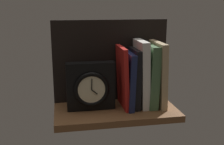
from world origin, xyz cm
name	(u,v)px	position (x,y,z in cm)	size (l,w,h in cm)	color
ground_plane	(116,112)	(0.00, 0.00, -1.25)	(46.97, 23.64, 2.50)	brown
back_panel	(111,61)	(0.00, 11.22, 16.69)	(46.97, 1.20, 33.39)	black
book_red_requiem	(122,77)	(3.07, 2.32, 11.89)	(1.65, 14.89, 23.77)	red
book_navy_bierce	(128,80)	(5.27, 2.32, 10.79)	(2.15, 16.51, 21.59)	#192147
book_black_skeptic	(134,78)	(7.76, 2.32, 11.39)	(2.24, 13.79, 22.77)	black
book_white_catcher	(141,74)	(10.65, 2.32, 12.97)	(2.94, 13.99, 25.94)	silver
book_green_romantic	(150,75)	(14.15, 2.32, 12.10)	(3.46, 14.78, 24.20)	#476B44
book_tan_shortstories	(158,74)	(17.37, 2.32, 12.60)	(2.37, 16.60, 25.19)	tan
framed_clock	(91,87)	(-9.41, 1.39, 9.05)	(18.29, 5.84, 18.29)	black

